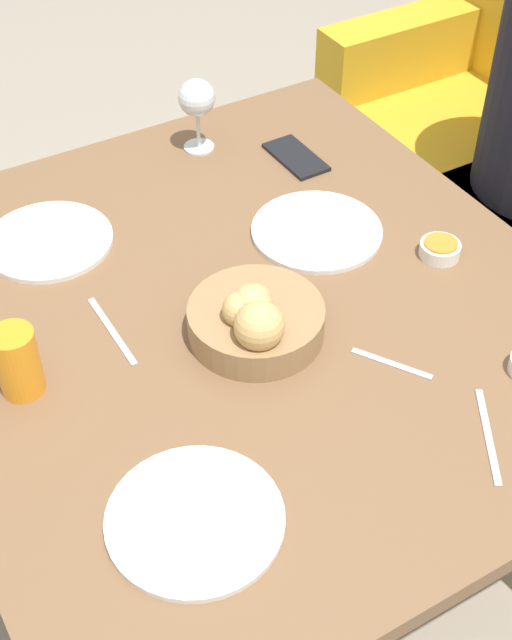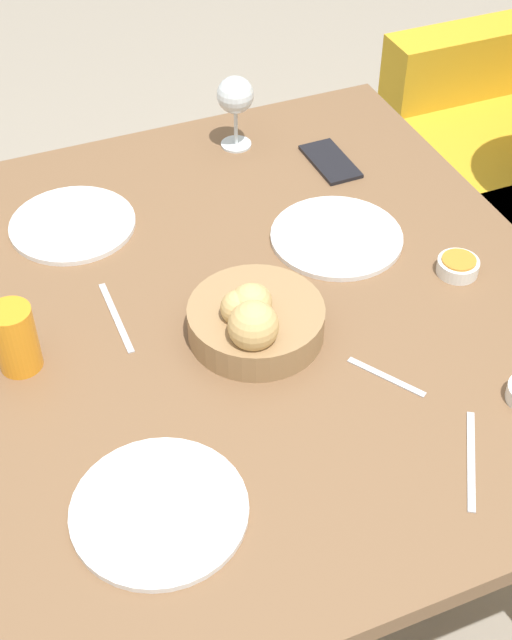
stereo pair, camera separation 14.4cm
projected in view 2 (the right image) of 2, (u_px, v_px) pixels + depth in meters
ground_plane at (251, 542)px, 2.01m from camera, size 10.00×10.00×0.00m
dining_table at (250, 342)px, 1.58m from camera, size 1.20×1.08×0.73m
bread_basket at (254, 319)px, 1.43m from camera, size 0.22×0.22×0.12m
plate_near_left at (73, 224)px, 1.67m from camera, size 0.24×0.24×0.01m
plate_near_right at (159, 510)px, 1.21m from camera, size 0.24×0.24×0.01m
plate_far_center at (337, 237)px, 1.64m from camera, size 0.24×0.24×0.01m
juice_glass at (15, 338)px, 1.37m from camera, size 0.07×0.07×0.12m
wine_glass at (235, 97)px, 1.80m from camera, size 0.08×0.08×0.16m
jam_bowl_honey at (458, 266)px, 1.57m from camera, size 0.07×0.07×0.03m
fork_silver at (116, 317)px, 1.49m from camera, size 0.18×0.01×0.00m
knife_silver at (471, 460)px, 1.27m from camera, size 0.16×0.10×0.00m
spoon_coffee at (386, 377)px, 1.39m from camera, size 0.12×0.08×0.00m
cell_phone at (330, 161)px, 1.83m from camera, size 0.15×0.08×0.01m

